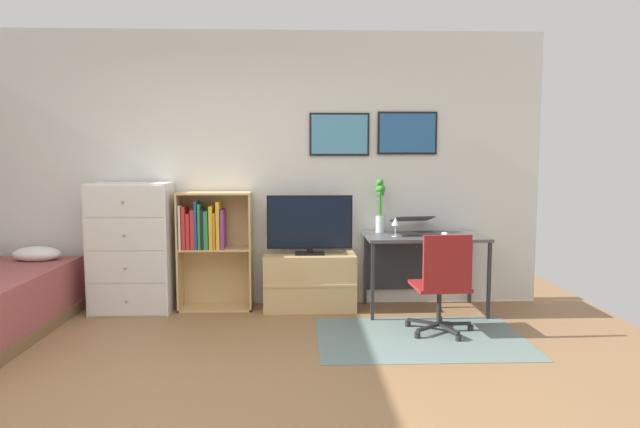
{
  "coord_description": "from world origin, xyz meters",
  "views": [
    {
      "loc": [
        0.63,
        -3.45,
        1.52
      ],
      "look_at": [
        0.82,
        1.5,
        1.0
      ],
      "focal_mm": 33.06,
      "sensor_mm": 36.0,
      "label": 1
    }
  ],
  "objects_px": {
    "office_chair": "(443,281)",
    "bookshelf": "(210,239)",
    "desk": "(423,247)",
    "laptop": "(415,227)",
    "computer_mouse": "(445,234)",
    "wine_glass": "(395,222)",
    "bamboo_vase": "(380,204)",
    "dresser": "(132,248)",
    "television": "(310,225)",
    "tv_stand": "(310,282)"
  },
  "relations": [
    {
      "from": "office_chair",
      "to": "bookshelf",
      "type": "bearing_deg",
      "value": 153.11
    },
    {
      "from": "desk",
      "to": "office_chair",
      "type": "xyz_separation_m",
      "value": [
        -0.01,
        -0.83,
        -0.15
      ]
    },
    {
      "from": "desk",
      "to": "laptop",
      "type": "relative_size",
      "value": 2.4
    },
    {
      "from": "computer_mouse",
      "to": "wine_glass",
      "type": "bearing_deg",
      "value": -172.8
    },
    {
      "from": "wine_glass",
      "to": "bookshelf",
      "type": "bearing_deg",
      "value": 171.24
    },
    {
      "from": "computer_mouse",
      "to": "bamboo_vase",
      "type": "xyz_separation_m",
      "value": [
        -0.58,
        0.25,
        0.26
      ]
    },
    {
      "from": "desk",
      "to": "bookshelf",
      "type": "bearing_deg",
      "value": 177.47
    },
    {
      "from": "dresser",
      "to": "bamboo_vase",
      "type": "distance_m",
      "value": 2.43
    },
    {
      "from": "desk",
      "to": "office_chair",
      "type": "distance_m",
      "value": 0.84
    },
    {
      "from": "television",
      "to": "bamboo_vase",
      "type": "relative_size",
      "value": 1.56
    },
    {
      "from": "tv_stand",
      "to": "bamboo_vase",
      "type": "bearing_deg",
      "value": 7.69
    },
    {
      "from": "television",
      "to": "office_chair",
      "type": "xyz_separation_m",
      "value": [
        1.09,
        -0.84,
        -0.37
      ]
    },
    {
      "from": "bamboo_vase",
      "to": "dresser",
      "type": "bearing_deg",
      "value": -177.39
    },
    {
      "from": "desk",
      "to": "laptop",
      "type": "bearing_deg",
      "value": 166.45
    },
    {
      "from": "tv_stand",
      "to": "bookshelf",
      "type": "bearing_deg",
      "value": 177.07
    },
    {
      "from": "computer_mouse",
      "to": "tv_stand",
      "type": "bearing_deg",
      "value": 172.82
    },
    {
      "from": "bookshelf",
      "to": "office_chair",
      "type": "xyz_separation_m",
      "value": [
        2.05,
        -0.92,
        -0.23
      ]
    },
    {
      "from": "bamboo_vase",
      "to": "television",
      "type": "bearing_deg",
      "value": -170.51
    },
    {
      "from": "desk",
      "to": "computer_mouse",
      "type": "distance_m",
      "value": 0.26
    },
    {
      "from": "bookshelf",
      "to": "television",
      "type": "distance_m",
      "value": 0.98
    },
    {
      "from": "bookshelf",
      "to": "television",
      "type": "xyz_separation_m",
      "value": [
        0.97,
        -0.07,
        0.14
      ]
    },
    {
      "from": "laptop",
      "to": "wine_glass",
      "type": "distance_m",
      "value": 0.31
    },
    {
      "from": "dresser",
      "to": "bookshelf",
      "type": "distance_m",
      "value": 0.74
    },
    {
      "from": "desk",
      "to": "office_chair",
      "type": "relative_size",
      "value": 1.31
    },
    {
      "from": "dresser",
      "to": "desk",
      "type": "height_order",
      "value": "dresser"
    },
    {
      "from": "bookshelf",
      "to": "computer_mouse",
      "type": "height_order",
      "value": "bookshelf"
    },
    {
      "from": "office_chair",
      "to": "bamboo_vase",
      "type": "relative_size",
      "value": 1.64
    },
    {
      "from": "office_chair",
      "to": "wine_glass",
      "type": "xyz_separation_m",
      "value": [
        -0.29,
        0.65,
        0.42
      ]
    },
    {
      "from": "bamboo_vase",
      "to": "wine_glass",
      "type": "distance_m",
      "value": 0.36
    },
    {
      "from": "dresser",
      "to": "bookshelf",
      "type": "height_order",
      "value": "dresser"
    },
    {
      "from": "laptop",
      "to": "wine_glass",
      "type": "height_order",
      "value": "wine_glass"
    },
    {
      "from": "television",
      "to": "desk",
      "type": "xyz_separation_m",
      "value": [
        1.09,
        -0.02,
        -0.22
      ]
    },
    {
      "from": "wine_glass",
      "to": "computer_mouse",
      "type": "bearing_deg",
      "value": 7.2
    },
    {
      "from": "dresser",
      "to": "office_chair",
      "type": "height_order",
      "value": "dresser"
    },
    {
      "from": "bookshelf",
      "to": "tv_stand",
      "type": "xyz_separation_m",
      "value": [
        0.97,
        -0.05,
        -0.41
      ]
    },
    {
      "from": "television",
      "to": "bamboo_vase",
      "type": "height_order",
      "value": "bamboo_vase"
    },
    {
      "from": "tv_stand",
      "to": "computer_mouse",
      "type": "bearing_deg",
      "value": -7.18
    },
    {
      "from": "television",
      "to": "tv_stand",
      "type": "bearing_deg",
      "value": 90.0
    },
    {
      "from": "dresser",
      "to": "laptop",
      "type": "relative_size",
      "value": 2.64
    },
    {
      "from": "bookshelf",
      "to": "tv_stand",
      "type": "bearing_deg",
      "value": -2.93
    },
    {
      "from": "laptop",
      "to": "bamboo_vase",
      "type": "xyz_separation_m",
      "value": [
        -0.32,
        0.12,
        0.21
      ]
    },
    {
      "from": "television",
      "to": "wine_glass",
      "type": "distance_m",
      "value": 0.82
    },
    {
      "from": "computer_mouse",
      "to": "wine_glass",
      "type": "distance_m",
      "value": 0.5
    },
    {
      "from": "television",
      "to": "computer_mouse",
      "type": "height_order",
      "value": "television"
    },
    {
      "from": "tv_stand",
      "to": "desk",
      "type": "xyz_separation_m",
      "value": [
        1.09,
        -0.04,
        0.34
      ]
    },
    {
      "from": "desk",
      "to": "computer_mouse",
      "type": "xyz_separation_m",
      "value": [
        0.18,
        -0.12,
        0.15
      ]
    },
    {
      "from": "bookshelf",
      "to": "desk",
      "type": "relative_size",
      "value": 1.01
    },
    {
      "from": "bamboo_vase",
      "to": "wine_glass",
      "type": "xyz_separation_m",
      "value": [
        0.1,
        -0.32,
        -0.14
      ]
    },
    {
      "from": "television",
      "to": "laptop",
      "type": "xyz_separation_m",
      "value": [
        1.02,
        -0.0,
        -0.02
      ]
    },
    {
      "from": "dresser",
      "to": "tv_stand",
      "type": "relative_size",
      "value": 1.4
    }
  ]
}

